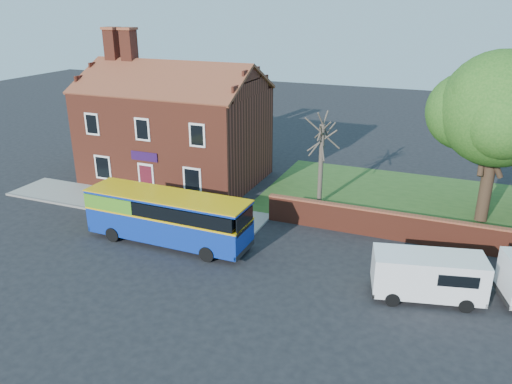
% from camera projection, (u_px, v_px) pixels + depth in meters
% --- Properties ---
extents(ground, '(120.00, 120.00, 0.00)m').
position_uv_depth(ground, '(182.00, 266.00, 24.77)').
color(ground, black).
rests_on(ground, ground).
extents(pavement, '(18.00, 3.50, 0.12)m').
position_uv_depth(pavement, '(133.00, 204.00, 32.20)').
color(pavement, gray).
rests_on(pavement, ground).
extents(kerb, '(18.00, 0.15, 0.14)m').
position_uv_depth(kerb, '(116.00, 214.00, 30.68)').
color(kerb, slate).
rests_on(kerb, ground).
extents(grass_strip, '(26.00, 12.00, 0.04)m').
position_uv_depth(grass_strip, '(466.00, 210.00, 31.43)').
color(grass_strip, '#426B28').
rests_on(grass_strip, ground).
extents(shop_building, '(12.30, 8.13, 10.50)m').
position_uv_depth(shop_building, '(175.00, 133.00, 35.99)').
color(shop_building, maroon).
rests_on(shop_building, ground).
extents(boundary_wall, '(22.00, 0.38, 1.60)m').
position_uv_depth(boundary_wall, '(467.00, 237.00, 25.96)').
color(boundary_wall, maroon).
rests_on(boundary_wall, ground).
extents(bus, '(9.15, 2.49, 2.78)m').
position_uv_depth(bus, '(163.00, 215.00, 26.74)').
color(bus, '#0D2E96').
rests_on(bus, ground).
extents(van_near, '(5.03, 2.91, 2.07)m').
position_uv_depth(van_near, '(428.00, 275.00, 21.70)').
color(van_near, white).
rests_on(van_near, ground).
extents(large_tree, '(8.18, 6.47, 9.98)m').
position_uv_depth(large_tree, '(500.00, 112.00, 27.72)').
color(large_tree, black).
rests_on(large_tree, ground).
extents(bare_tree, '(2.15, 2.56, 5.72)m').
position_uv_depth(bare_tree, '(321.00, 160.00, 31.43)').
color(bare_tree, '#4C4238').
rests_on(bare_tree, ground).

